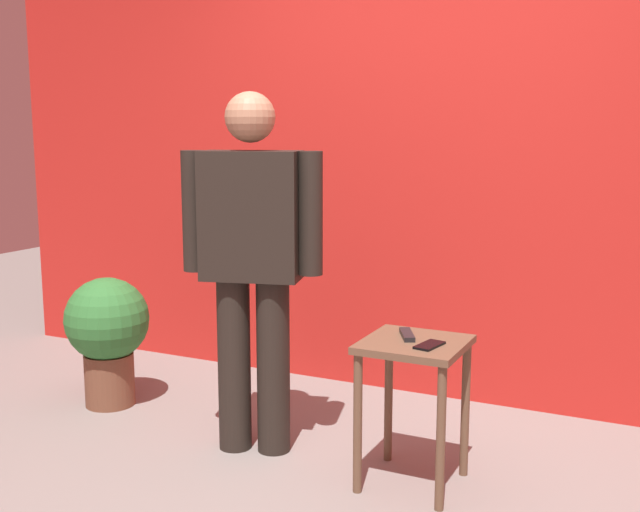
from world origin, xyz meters
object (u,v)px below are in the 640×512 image
at_px(standing_person, 252,255).
at_px(cell_phone, 429,345).
at_px(tv_remote, 407,335).
at_px(side_table, 414,372).
at_px(potted_plant, 107,330).

bearing_deg(standing_person, cell_phone, -4.77).
relative_size(cell_phone, tv_remote, 0.85).
bearing_deg(cell_phone, tv_remote, 154.42).
bearing_deg(side_table, standing_person, 178.48).
distance_m(side_table, tv_remote, 0.15).
distance_m(standing_person, cell_phone, 0.90).
distance_m(cell_phone, potted_plant, 1.86).
relative_size(standing_person, side_table, 2.64).
distance_m(side_table, cell_phone, 0.17).
bearing_deg(side_table, potted_plant, 174.05).
xyz_separation_m(tv_remote, potted_plant, (-1.71, 0.14, -0.21)).
xyz_separation_m(standing_person, cell_phone, (0.85, -0.07, -0.29)).
height_order(cell_phone, potted_plant, potted_plant).
relative_size(side_table, tv_remote, 3.60).
bearing_deg(tv_remote, side_table, -70.15).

